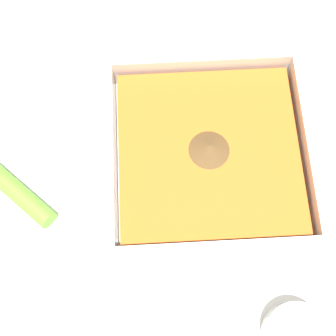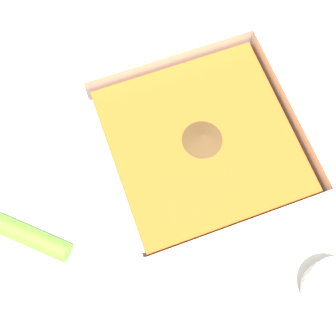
# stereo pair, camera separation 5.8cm
# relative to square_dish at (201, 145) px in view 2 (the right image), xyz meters

# --- Properties ---
(ground_plane) EXTENTS (4.00, 4.00, 0.00)m
(ground_plane) POSITION_rel_square_dish_xyz_m (0.03, -0.01, -0.02)
(ground_plane) COLOR beige
(square_dish) EXTENTS (0.25, 0.25, 0.05)m
(square_dish) POSITION_rel_square_dish_xyz_m (0.00, 0.00, 0.00)
(square_dish) COLOR silver
(square_dish) RESTS_ON ground_plane
(spice_bowl) EXTENTS (0.07, 0.07, 0.04)m
(spice_bowl) POSITION_rel_square_dish_xyz_m (0.08, -0.22, -0.00)
(spice_bowl) COLOR silver
(spice_bowl) RESTS_ON ground_plane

